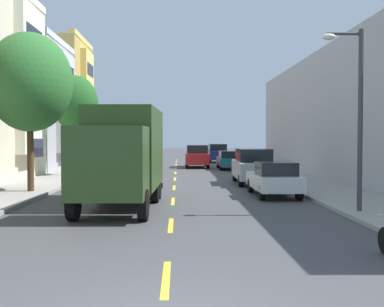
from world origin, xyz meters
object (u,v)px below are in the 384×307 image
(street_tree_second, at_px, (30,83))
(parked_suv_champagne, at_px, (117,159))
(parked_wagon_teal, at_px, (230,159))
(parked_wagon_charcoal, at_px, (211,152))
(moving_red_sedan, at_px, (197,156))
(parked_pickup_sky, at_px, (140,153))
(parked_sedan_orange, at_px, (101,169))
(parked_pickup_burgundy, at_px, (125,158))
(street_lamp, at_px, (355,104))
(parked_suv_navy, at_px, (217,153))
(delivery_box_truck, at_px, (123,152))
(parked_suv_silver, at_px, (253,166))
(parked_hatchback_white, at_px, (274,179))
(street_tree_third, at_px, (76,104))

(street_tree_second, distance_m, parked_suv_champagne, 13.91)
(parked_wagon_teal, xyz_separation_m, parked_wagon_charcoal, (-0.12, 20.07, 0.00))
(street_tree_second, bearing_deg, parked_wagon_charcoal, 73.69)
(parked_suv_champagne, bearing_deg, moving_red_sedan, 42.22)
(parked_pickup_sky, relative_size, parked_sedan_orange, 1.19)
(parked_sedan_orange, bearing_deg, parked_pickup_burgundy, 90.34)
(street_lamp, xyz_separation_m, parked_wagon_charcoal, (-1.69, 42.36, -2.79))
(parked_suv_navy, relative_size, moving_red_sedan, 1.00)
(moving_red_sedan, bearing_deg, delivery_box_truck, -99.03)
(parked_wagon_charcoal, xyz_separation_m, parked_suv_silver, (0.10, -31.98, 0.18))
(street_tree_second, xyz_separation_m, parked_suv_navy, (10.65, 26.64, -4.00))
(parked_pickup_sky, bearing_deg, parked_suv_champagne, -90.11)
(street_lamp, height_order, moving_red_sedan, street_lamp)
(parked_suv_navy, bearing_deg, parked_wagon_charcoal, 90.02)
(parked_pickup_burgundy, bearing_deg, moving_red_sedan, 0.56)
(parked_hatchback_white, relative_size, moving_red_sedan, 0.84)
(parked_pickup_sky, distance_m, parked_suv_navy, 10.25)
(delivery_box_truck, distance_m, moving_red_sedan, 22.88)
(parked_suv_silver, bearing_deg, street_lamp, -81.32)
(parked_suv_champagne, bearing_deg, parked_sedan_orange, -89.46)
(parked_pickup_sky, xyz_separation_m, parked_suv_navy, (8.53, -5.68, 0.16))
(parked_suv_champagne, bearing_deg, parked_wagon_charcoal, 69.74)
(parked_hatchback_white, bearing_deg, parked_suv_silver, 89.84)
(parked_suv_champagne, bearing_deg, parked_pickup_burgundy, 90.08)
(parked_suv_navy, xyz_separation_m, parked_sedan_orange, (-8.50, -20.81, -0.24))
(parked_suv_silver, bearing_deg, parked_wagon_charcoal, 90.18)
(parked_wagon_teal, distance_m, parked_hatchback_white, 17.43)
(parked_suv_navy, bearing_deg, street_lamp, -87.05)
(street_tree_third, relative_size, parked_suv_navy, 1.33)
(street_lamp, height_order, parked_sedan_orange, street_lamp)
(parked_wagon_teal, bearing_deg, parked_suv_silver, -90.10)
(parked_suv_silver, distance_m, parked_pickup_burgundy, 16.70)
(street_lamp, xyz_separation_m, parked_pickup_sky, (-10.22, 38.31, -2.77))
(street_tree_third, distance_m, parked_wagon_charcoal, 29.55)
(parked_pickup_sky, bearing_deg, street_lamp, -75.07)
(street_tree_second, relative_size, parked_sedan_orange, 1.57)
(parked_pickup_sky, relative_size, parked_pickup_burgundy, 1.01)
(street_lamp, relative_size, parked_suv_champagne, 1.22)
(street_tree_second, xyz_separation_m, street_lamp, (12.33, -5.99, -1.39))
(street_lamp, relative_size, parked_pickup_burgundy, 1.10)
(parked_pickup_burgundy, bearing_deg, street_tree_third, -102.19)
(parked_wagon_teal, bearing_deg, parked_suv_champagne, -160.17)
(parked_hatchback_white, relative_size, parked_suv_silver, 0.83)
(street_lamp, distance_m, parked_hatchback_white, 5.85)
(street_tree_third, xyz_separation_m, parked_suv_champagne, (2.07, 4.07, -3.75))
(parked_suv_navy, bearing_deg, parked_suv_silver, -89.74)
(parked_sedan_orange, relative_size, parked_pickup_burgundy, 0.85)
(parked_wagon_charcoal, xyz_separation_m, parked_pickup_burgundy, (-8.58, -17.71, 0.02))
(parked_suv_champagne, bearing_deg, parked_suv_navy, 57.55)
(street_lamp, bearing_deg, parked_hatchback_white, 108.23)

